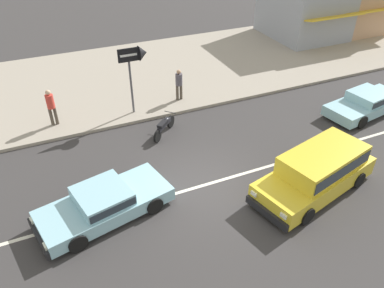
% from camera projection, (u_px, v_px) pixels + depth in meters
% --- Properties ---
extents(ground_plane, '(160.00, 160.00, 0.00)m').
position_uv_depth(ground_plane, '(207.00, 184.00, 13.72)').
color(ground_plane, '#383535').
extents(lane_centre_stripe, '(50.40, 0.14, 0.01)m').
position_uv_depth(lane_centre_stripe, '(207.00, 184.00, 13.72)').
color(lane_centre_stripe, silver).
rests_on(lane_centre_stripe, ground).
extents(kerb_strip, '(68.00, 10.00, 0.15)m').
position_uv_depth(kerb_strip, '(130.00, 76.00, 21.34)').
color(kerb_strip, '#9E9384').
rests_on(kerb_strip, ground).
extents(sedan_pale_blue_1, '(4.69, 2.70, 1.06)m').
position_uv_depth(sedan_pale_blue_1, '(104.00, 203.00, 12.15)').
color(sedan_pale_blue_1, '#93C6D6').
rests_on(sedan_pale_blue_1, ground).
extents(sedan_pale_blue_3, '(4.61, 2.32, 1.06)m').
position_uv_depth(sedan_pale_blue_3, '(367.00, 102.00, 17.80)').
color(sedan_pale_blue_3, '#93C6D6').
rests_on(sedan_pale_blue_3, ground).
extents(minivan_yellow_4, '(5.11, 2.91, 1.56)m').
position_uv_depth(minivan_yellow_4, '(318.00, 170.00, 13.06)').
color(minivan_yellow_4, yellow).
rests_on(minivan_yellow_4, ground).
extents(motorcycle_0, '(1.42, 1.35, 0.80)m').
position_uv_depth(motorcycle_0, '(164.00, 126.00, 16.28)').
color(motorcycle_0, black).
rests_on(motorcycle_0, ground).
extents(arrow_signboard, '(1.31, 0.66, 3.18)m').
position_uv_depth(arrow_signboard, '(139.00, 57.00, 16.44)').
color(arrow_signboard, '#4C4C51').
rests_on(arrow_signboard, kerb_strip).
extents(pedestrian_near_clock, '(0.34, 0.34, 1.70)m').
position_uv_depth(pedestrian_near_clock, '(51.00, 105.00, 16.34)').
color(pedestrian_near_clock, '#4C4238').
rests_on(pedestrian_near_clock, kerb_strip).
extents(pedestrian_by_shop, '(0.34, 0.34, 1.59)m').
position_uv_depth(pedestrian_by_shop, '(179.00, 82.00, 18.36)').
color(pedestrian_by_shop, '#4C4238').
rests_on(pedestrian_by_shop, kerb_strip).
extents(shopfront_mid_block, '(4.73, 6.16, 4.22)m').
position_uv_depth(shopfront_mid_block, '(305.00, 5.00, 25.82)').
color(shopfront_mid_block, '#999EA8').
rests_on(shopfront_mid_block, kerb_strip).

